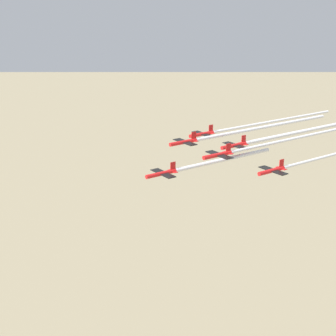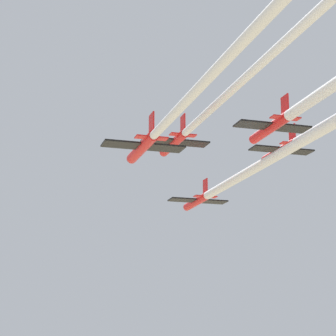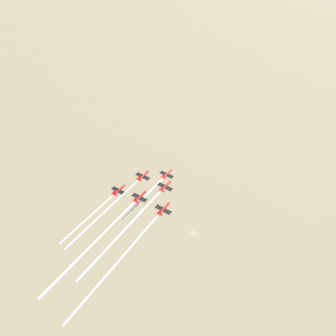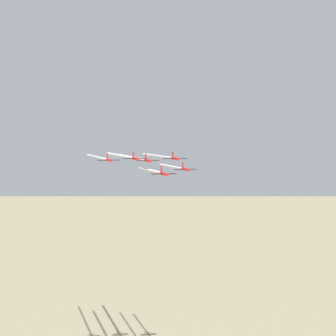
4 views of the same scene
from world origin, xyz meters
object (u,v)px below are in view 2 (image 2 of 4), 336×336
jet_2 (281,150)px  jet_1 (175,142)px  jet_0 (197,201)px  jet_3 (143,146)px  jet_4 (272,127)px

jet_2 → jet_1: bearing=180.0°
jet_0 → jet_3: (26.02, 4.42, 0.04)m
jet_0 → jet_2: 13.91m
jet_0 → jet_4: (17.40, 14.65, 3.22)m
jet_3 → jet_0: bearing=59.5°
jet_1 → jet_3: 13.86m
jet_1 → jet_0: bearing=59.5°
jet_1 → jet_3: bearing=-120.5°
jet_0 → jet_4: bearing=-90.0°
jet_3 → jet_2: bearing=29.5°
jet_0 → jet_1: bearing=-120.5°
jet_1 → jet_2: (-8.62, 10.24, 0.12)m
jet_4 → jet_3: bearing=-180.0°
jet_3 → jet_4: jet_4 is taller
jet_3 → jet_4: (-8.62, 10.24, 3.18)m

